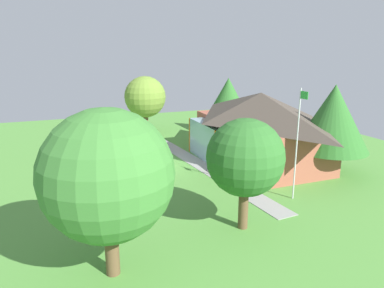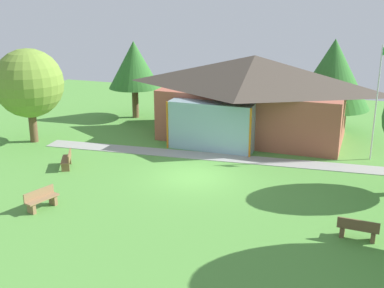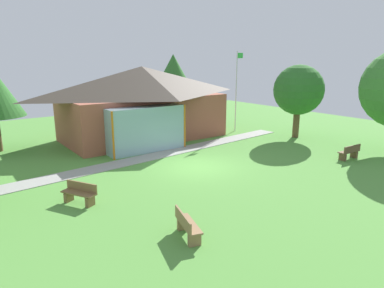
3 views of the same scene
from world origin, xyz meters
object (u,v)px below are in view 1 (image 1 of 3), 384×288
(tree_east_hedge, at_px, (245,158))
(tree_behind_pavilion_left, at_px, (228,95))
(bench_front_left, at_px, (66,153))
(tree_west_hedge, at_px, (145,97))
(tree_far_east, at_px, (107,176))
(tree_behind_pavilion_right, at_px, (333,118))
(bench_lawn_far_right, at_px, (117,218))
(pavilion, at_px, (257,126))
(flagpole, at_px, (297,140))
(bench_mid_left, at_px, (122,142))

(tree_east_hedge, bearing_deg, tree_behind_pavilion_left, 155.38)
(bench_front_left, relative_size, tree_behind_pavilion_left, 0.28)
(tree_behind_pavilion_left, bearing_deg, tree_west_hedge, -112.26)
(tree_far_east, distance_m, tree_behind_pavilion_right, 16.62)
(tree_west_hedge, bearing_deg, bench_lawn_far_right, -18.10)
(pavilion, bearing_deg, flagpole, -14.94)
(flagpole, bearing_deg, tree_west_hedge, -169.58)
(flagpole, relative_size, tree_behind_pavilion_left, 1.13)
(pavilion, relative_size, bench_mid_left, 7.82)
(flagpole, xyz_separation_m, tree_west_hedge, (-19.43, -3.57, 0.18))
(bench_lawn_far_right, height_order, tree_west_hedge, tree_west_hedge)
(tree_east_hedge, bearing_deg, tree_behind_pavilion_right, 117.19)
(bench_mid_left, xyz_separation_m, tree_far_east, (18.25, -3.75, 3.49))
(flagpole, distance_m, bench_mid_left, 16.64)
(pavilion, xyz_separation_m, bench_lawn_far_right, (6.93, -11.76, -2.25))
(bench_front_left, xyz_separation_m, tree_behind_pavilion_left, (-3.34, 15.64, 3.41))
(pavilion, relative_size, tree_west_hedge, 2.11)
(bench_lawn_far_right, xyz_separation_m, tree_far_east, (3.69, -0.79, 3.49))
(flagpole, xyz_separation_m, tree_east_hedge, (1.98, -4.33, 0.03))
(tree_behind_pavilion_left, distance_m, tree_west_hedge, 8.24)
(bench_front_left, bearing_deg, tree_far_east, 109.72)
(bench_front_left, height_order, tree_far_east, tree_far_east)
(bench_mid_left, height_order, tree_behind_pavilion_left, tree_behind_pavilion_left)
(bench_lawn_far_right, height_order, tree_far_east, tree_far_east)
(flagpole, relative_size, bench_lawn_far_right, 4.09)
(bench_mid_left, distance_m, tree_west_hedge, 6.48)
(tree_far_east, bearing_deg, tree_west_hedge, 162.84)
(bench_front_left, xyz_separation_m, tree_far_east, (16.36, 0.97, 3.49))
(bench_mid_left, distance_m, tree_behind_pavilion_right, 17.20)
(pavilion, distance_m, tree_west_hedge, 13.42)
(bench_front_left, height_order, bench_mid_left, same)
(tree_east_hedge, bearing_deg, flagpole, 114.54)
(bench_mid_left, relative_size, tree_behind_pavilion_right, 0.25)
(tree_behind_pavilion_left, bearing_deg, tree_behind_pavilion_right, 3.28)
(bench_mid_left, distance_m, tree_behind_pavilion_left, 11.53)
(bench_front_left, distance_m, tree_west_hedge, 10.78)
(pavilion, distance_m, tree_east_hedge, 11.16)
(tree_behind_pavilion_left, distance_m, tree_far_east, 24.57)
(flagpole, xyz_separation_m, bench_lawn_far_right, (-0.30, -9.83, -3.01))
(tree_behind_pavilion_left, bearing_deg, flagpole, -13.94)
(pavilion, height_order, tree_west_hedge, tree_west_hedge)
(tree_east_hedge, bearing_deg, tree_west_hedge, 177.97)
(bench_front_left, height_order, tree_behind_pavilion_left, tree_behind_pavilion_left)
(tree_west_hedge, bearing_deg, flagpole, 10.42)
(pavilion, height_order, bench_lawn_far_right, pavilion)
(bench_front_left, relative_size, tree_east_hedge, 0.30)
(flagpole, relative_size, bench_front_left, 3.98)
(pavilion, height_order, flagpole, flagpole)
(tree_behind_pavilion_left, bearing_deg, bench_front_left, -77.94)
(pavilion, distance_m, tree_far_east, 16.49)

